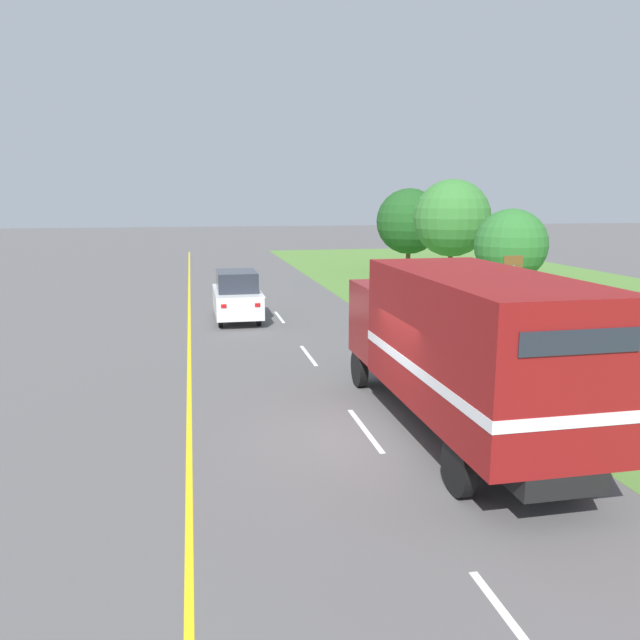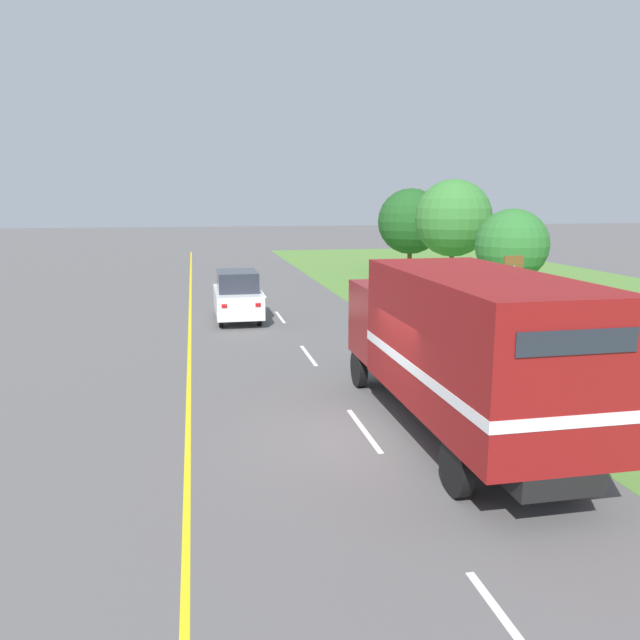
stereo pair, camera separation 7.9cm
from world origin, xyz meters
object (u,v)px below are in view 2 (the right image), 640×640
at_px(highway_sign, 493,287).
at_px(roadside_tree_mid, 453,218).
at_px(horse_trailer_truck, 459,344).
at_px(roadside_tree_near, 512,245).
at_px(roadside_tree_far, 411,221).
at_px(lead_car_white, 237,296).

relative_size(highway_sign, roadside_tree_mid, 0.49).
relative_size(horse_trailer_truck, roadside_tree_mid, 1.43).
xyz_separation_m(horse_trailer_truck, roadside_tree_mid, (8.26, 19.71, 1.89)).
height_order(horse_trailer_truck, roadside_tree_near, roadside_tree_near).
xyz_separation_m(horse_trailer_truck, roadside_tree_near, (8.27, 13.33, 0.92)).
relative_size(horse_trailer_truck, highway_sign, 2.90).
bearing_deg(roadside_tree_mid, roadside_tree_near, -89.96).
xyz_separation_m(roadside_tree_mid, roadside_tree_far, (0.76, 8.78, -0.48)).
distance_m(lead_car_white, roadside_tree_mid, 13.66).
bearing_deg(lead_car_white, roadside_tree_near, -0.88).
xyz_separation_m(highway_sign, roadside_tree_mid, (3.20, 11.13, 2.04)).
relative_size(highway_sign, roadside_tree_far, 0.52).
relative_size(horse_trailer_truck, roadside_tree_far, 1.52).
height_order(roadside_tree_near, roadside_tree_far, roadside_tree_far).
height_order(horse_trailer_truck, highway_sign, horse_trailer_truck).
bearing_deg(lead_car_white, highway_sign, -29.73).
bearing_deg(highway_sign, roadside_tree_far, 78.75).
xyz_separation_m(highway_sign, roadside_tree_far, (3.96, 19.91, 1.56)).
bearing_deg(roadside_tree_near, horse_trailer_truck, -121.79).
distance_m(horse_trailer_truck, roadside_tree_far, 29.92).
height_order(lead_car_white, highway_sign, highway_sign).
xyz_separation_m(horse_trailer_truck, roadside_tree_far, (9.03, 28.49, 1.41)).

